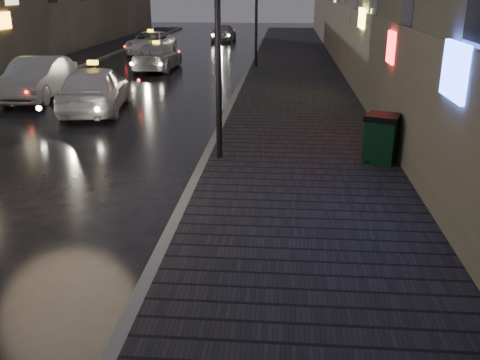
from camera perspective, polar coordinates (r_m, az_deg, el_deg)
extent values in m
plane|color=black|center=(8.30, -20.41, -10.84)|extent=(120.00, 120.00, 0.00)
cube|color=black|center=(27.69, 5.90, 11.53)|extent=(4.60, 58.00, 0.15)
cube|color=slate|center=(27.74, 0.84, 11.65)|extent=(0.20, 58.00, 0.15)
cube|color=black|center=(30.20, -19.25, 11.25)|extent=(2.40, 58.00, 0.15)
cube|color=slate|center=(29.71, -16.91, 11.36)|extent=(0.20, 58.00, 0.15)
cylinder|color=black|center=(12.57, -2.35, 13.42)|extent=(0.14, 0.14, 5.00)
cylinder|color=black|center=(28.47, 1.75, 17.06)|extent=(0.14, 0.14, 5.00)
cube|color=black|center=(13.04, 14.81, 4.06)|extent=(0.89, 0.89, 1.01)
cube|color=black|center=(12.91, 15.03, 6.48)|extent=(0.96, 0.96, 0.13)
imported|color=silver|center=(19.14, -15.21, 9.41)|extent=(2.52, 4.92, 1.60)
imported|color=#94949C|center=(22.16, -20.80, 10.10)|extent=(1.89, 4.77, 1.54)
imported|color=#B9BAC0|center=(28.49, -8.85, 12.85)|extent=(1.96, 4.65, 1.34)
imported|color=white|center=(35.75, -9.48, 14.25)|extent=(2.58, 5.10, 1.38)
imported|color=gray|center=(43.69, -1.75, 15.47)|extent=(1.82, 4.05, 1.35)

